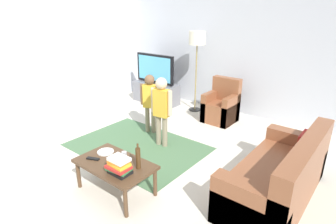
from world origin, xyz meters
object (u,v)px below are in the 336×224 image
Objects in this scene: coffee_table at (115,166)px; tv_remote at (93,159)px; tv at (155,69)px; child_center at (161,106)px; couch at (282,179)px; plate at (106,152)px; book_stack at (119,166)px; tv_stand at (156,93)px; floor_lamp at (197,42)px; soda_can at (124,156)px; child_near_tv at (150,99)px; bottle at (138,158)px; armchair at (222,107)px.

tv_remote is at bearing -156.80° from coffee_table.
tv reaches higher than child_center.
child_center is at bearing 70.61° from tv_remote.
plate is at bearing -151.85° from couch.
book_stack reaches higher than plate.
coffee_table is (0.38, -1.36, -0.35)m from child_center.
tv_stand reaches higher than tv_remote.
plate is (0.08, -1.26, -0.29)m from child_center.
child_center reaches higher than coffee_table.
floor_lamp is 3.40m from soda_can.
tv is at bearing 123.36° from coffee_table.
tv_stand is 4.00× the size of book_stack.
tv_stand is 4.15m from couch.
child_center reaches higher than soda_can.
coffee_table is 0.32m from plate.
child_near_tv is 9.33× the size of soda_can.
child_near_tv is 1.90m from coffee_table.
bottle is at bearing 17.35° from coffee_table.
child_near_tv is at bearing 151.26° from child_center.
book_stack is at bearing -54.84° from tv.
bottle is (1.22, -1.55, -0.11)m from child_near_tv.
couch reaches higher than plate.
child_near_tv reaches higher than bottle.
armchair is at bearing 98.82° from bottle.
tv_remote is 0.22m from plate.
plate is at bearing -180.00° from bottle.
armchair is (1.86, -0.04, 0.05)m from tv_stand.
bottle is (0.32, 0.10, 0.19)m from coffee_table.
bottle is 0.63m from plate.
soda_can is (2.05, -2.91, -0.37)m from tv.
plate is (0.60, -1.55, -0.25)m from child_near_tv.
coffee_table is 3.05× the size of bottle.
floor_lamp is 10.47× the size of tv_remote.
tv is at bearing 128.39° from child_near_tv.
child_near_tv is at bearing -51.61° from tv.
child_near_tv is 1.81m from soda_can.
floor_lamp reaches higher than tv_remote.
floor_lamp reaches higher than soda_can.
coffee_table is at bearing -74.41° from child_center.
floor_lamp reaches higher than child_center.
couch reaches higher than bottle.
bottle is (0.10, 0.22, 0.04)m from book_stack.
tv reaches higher than plate.
couch is 1.61× the size of child_near_tv.
book_stack is 0.57m from plate.
tv_remote is at bearing -92.70° from armchair.
book_stack is (-1.48, -1.29, 0.23)m from couch.
couch reaches higher than coffee_table.
child_near_tv is (-2.60, 0.48, 0.38)m from couch.
bottle is at bearing -60.99° from child_center.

